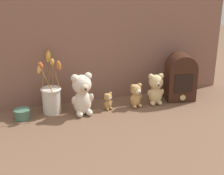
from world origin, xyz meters
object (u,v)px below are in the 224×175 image
(teddy_bear_tiny, at_px, (108,101))
(decorative_tin_tall, at_px, (22,114))
(teddy_bear_large, at_px, (82,93))
(teddy_bear_medium, at_px, (156,88))
(teddy_bear_small, at_px, (136,95))
(vintage_radio, at_px, (181,77))
(flower_vase, at_px, (51,96))

(teddy_bear_tiny, relative_size, decorative_tin_tall, 1.19)
(teddy_bear_large, distance_m, teddy_bear_medium, 0.43)
(teddy_bear_small, bearing_deg, vintage_radio, 5.79)
(teddy_bear_small, height_order, vintage_radio, vintage_radio)
(teddy_bear_large, xyz_separation_m, teddy_bear_tiny, (0.15, 0.02, -0.07))
(teddy_bear_small, height_order, decorative_tin_tall, teddy_bear_small)
(flower_vase, height_order, vintage_radio, flower_vase)
(teddy_bear_small, xyz_separation_m, decorative_tin_tall, (-0.63, 0.03, -0.04))
(teddy_bear_tiny, relative_size, vintage_radio, 0.36)
(teddy_bear_large, bearing_deg, flower_vase, 155.14)
(teddy_bear_large, bearing_deg, vintage_radio, 3.32)
(flower_vase, bearing_deg, teddy_bear_small, -8.17)
(teddy_bear_large, relative_size, teddy_bear_tiny, 2.31)
(teddy_bear_medium, distance_m, vintage_radio, 0.17)
(teddy_bear_large, xyz_separation_m, flower_vase, (-0.16, 0.07, -0.03))
(teddy_bear_medium, xyz_separation_m, decorative_tin_tall, (-0.75, 0.03, -0.07))
(teddy_bear_small, xyz_separation_m, flower_vase, (-0.46, 0.07, 0.02))
(teddy_bear_large, xyz_separation_m, teddy_bear_small, (0.31, 0.01, -0.05))
(teddy_bear_tiny, height_order, flower_vase, flower_vase)
(teddy_bear_tiny, distance_m, vintage_radio, 0.46)
(teddy_bear_large, relative_size, flower_vase, 0.69)
(teddy_bear_medium, relative_size, flower_vase, 0.55)
(vintage_radio, bearing_deg, teddy_bear_small, -174.21)
(teddy_bear_medium, height_order, teddy_bear_tiny, teddy_bear_medium)
(teddy_bear_large, relative_size, teddy_bear_medium, 1.26)
(vintage_radio, bearing_deg, decorative_tin_tall, 179.89)
(teddy_bear_small, distance_m, flower_vase, 0.47)
(teddy_bear_large, bearing_deg, decorative_tin_tall, 173.44)
(teddy_bear_medium, height_order, vintage_radio, vintage_radio)
(teddy_bear_large, bearing_deg, teddy_bear_tiny, 6.72)
(flower_vase, xyz_separation_m, vintage_radio, (0.75, -0.04, 0.05))
(teddy_bear_medium, relative_size, teddy_bear_tiny, 1.83)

